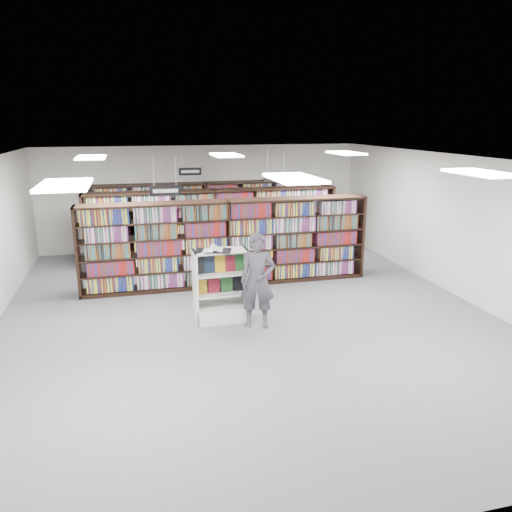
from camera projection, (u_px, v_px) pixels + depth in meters
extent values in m
plane|color=#55555A|center=(246.00, 313.00, 10.53)|extent=(12.00, 12.00, 0.00)
cube|color=silver|center=(246.00, 160.00, 9.70)|extent=(10.00, 12.00, 0.10)
cube|color=silver|center=(203.00, 197.00, 15.73)|extent=(10.00, 0.10, 3.20)
cube|color=silver|center=(396.00, 388.00, 4.50)|extent=(10.00, 0.10, 3.20)
cube|color=silver|center=(461.00, 227.00, 11.30)|extent=(0.10, 12.00, 3.20)
cube|color=black|center=(228.00, 243.00, 12.13)|extent=(7.00, 0.60, 2.10)
cube|color=maroon|center=(228.00, 243.00, 12.13)|extent=(6.88, 0.42, 1.98)
cube|color=black|center=(214.00, 227.00, 14.00)|extent=(7.00, 0.60, 2.10)
cube|color=maroon|center=(214.00, 227.00, 14.00)|extent=(6.88, 0.42, 1.98)
cube|color=black|center=(205.00, 216.00, 15.59)|extent=(7.00, 0.60, 2.10)
cube|color=maroon|center=(205.00, 216.00, 15.59)|extent=(6.88, 0.42, 1.98)
cylinder|color=#B2B2B7|center=(153.00, 172.00, 10.30)|extent=(0.01, 0.01, 0.58)
cylinder|color=#B2B2B7|center=(176.00, 171.00, 10.41)|extent=(0.01, 0.01, 0.58)
cube|color=black|center=(165.00, 191.00, 10.46)|extent=(0.65, 0.02, 0.22)
cube|color=silver|center=(165.00, 191.00, 10.45)|extent=(0.52, 0.00, 0.08)
cylinder|color=#B2B2B7|center=(267.00, 162.00, 12.88)|extent=(0.01, 0.01, 0.58)
cylinder|color=#B2B2B7|center=(284.00, 161.00, 12.99)|extent=(0.01, 0.01, 0.58)
cube|color=black|center=(276.00, 177.00, 13.04)|extent=(0.65, 0.02, 0.22)
cube|color=silver|center=(276.00, 177.00, 13.03)|extent=(0.52, 0.00, 0.08)
cylinder|color=#B2B2B7|center=(182.00, 158.00, 14.28)|extent=(0.01, 0.01, 0.58)
cylinder|color=#B2B2B7|center=(197.00, 157.00, 14.39)|extent=(0.01, 0.01, 0.58)
cube|color=black|center=(190.00, 171.00, 14.44)|extent=(0.65, 0.02, 0.22)
cube|color=silver|center=(190.00, 172.00, 14.43)|extent=(0.52, 0.00, 0.08)
cube|color=white|center=(65.00, 185.00, 6.19)|extent=(0.60, 1.20, 0.04)
cube|color=white|center=(294.00, 178.00, 6.90)|extent=(0.60, 1.20, 0.04)
cube|color=white|center=(481.00, 173.00, 7.61)|extent=(0.60, 1.20, 0.04)
cube|color=white|center=(91.00, 157.00, 10.87)|extent=(0.60, 1.20, 0.04)
cube|color=white|center=(226.00, 155.00, 11.58)|extent=(0.60, 1.20, 0.04)
cube|color=white|center=(346.00, 153.00, 12.29)|extent=(0.60, 1.20, 0.04)
cube|color=white|center=(221.00, 313.00, 10.12)|extent=(1.07, 0.55, 0.32)
cube|color=white|center=(195.00, 288.00, 9.83)|extent=(0.05, 0.53, 1.48)
cube|color=white|center=(246.00, 284.00, 10.09)|extent=(0.05, 0.53, 1.48)
cube|color=white|center=(218.00, 282.00, 10.20)|extent=(1.06, 0.05, 1.48)
cube|color=white|center=(220.00, 251.00, 9.77)|extent=(1.07, 0.55, 0.03)
cube|color=white|center=(221.00, 293.00, 10.00)|extent=(0.99, 0.51, 0.02)
cube|color=white|center=(221.00, 273.00, 9.89)|extent=(0.99, 0.51, 0.02)
cube|color=black|center=(199.00, 266.00, 9.79)|extent=(0.21, 0.08, 0.32)
cube|color=black|center=(210.00, 265.00, 9.84)|extent=(0.21, 0.08, 0.32)
cube|color=gold|center=(220.00, 264.00, 9.89)|extent=(0.21, 0.08, 0.32)
cube|color=maroon|center=(230.00, 263.00, 9.95)|extent=(0.21, 0.08, 0.32)
cube|color=#215726|center=(240.00, 263.00, 10.00)|extent=(0.21, 0.08, 0.32)
cube|color=gold|center=(201.00, 287.00, 9.91)|extent=(0.23, 0.07, 0.30)
cube|color=maroon|center=(214.00, 286.00, 9.98)|extent=(0.23, 0.07, 0.30)
cube|color=#215726|center=(227.00, 284.00, 10.04)|extent=(0.23, 0.07, 0.30)
cube|color=black|center=(239.00, 283.00, 10.11)|extent=(0.23, 0.07, 0.30)
cube|color=black|center=(213.00, 251.00, 9.68)|extent=(0.78, 0.58, 0.02)
cube|color=white|center=(204.00, 251.00, 9.64)|extent=(0.40, 0.44, 0.06)
cube|color=white|center=(221.00, 250.00, 9.72)|extent=(0.39, 0.44, 0.08)
cylinder|color=white|center=(212.00, 248.00, 9.66)|extent=(0.19, 0.37, 0.10)
imported|color=#4A454F|center=(258.00, 281.00, 9.65)|extent=(0.78, 0.62, 1.87)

